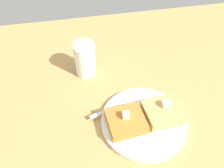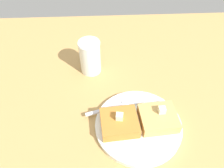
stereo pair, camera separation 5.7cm
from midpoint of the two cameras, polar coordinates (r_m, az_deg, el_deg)
table_surface at (r=53.72cm, az=14.26°, el=-19.19°), size 123.50×123.50×2.76cm
plate at (r=54.99cm, az=9.90°, el=-10.67°), size 21.13×21.13×1.29cm
toast_slice_left at (r=52.44cm, az=5.13°, el=-10.24°), size 9.31×8.57×2.75cm
toast_slice_middle at (r=54.73cm, az=14.97°, el=-8.84°), size 9.31×8.57×2.75cm
butter_pat_primary at (r=50.76cm, az=5.25°, el=-8.66°), size 1.83×1.70×1.63cm
butter_pat_secondary at (r=53.65cm, az=15.98°, el=-6.73°), size 1.68×1.53×1.63cm
fork at (r=56.85cm, az=4.84°, el=-5.80°), size 15.77×5.80×0.36cm
syrup_jar at (r=64.59cm, az=-3.18°, el=6.75°), size 6.38×6.38×10.49cm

